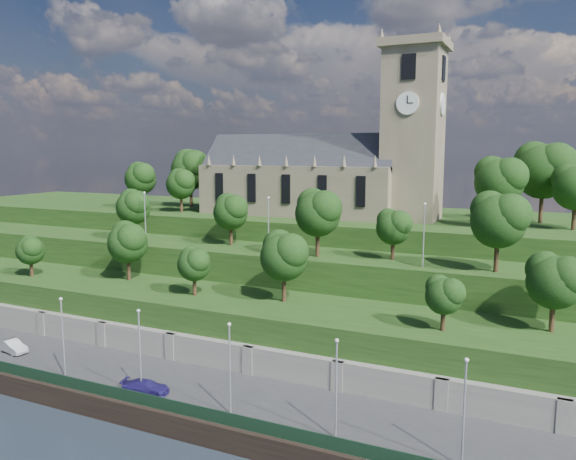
% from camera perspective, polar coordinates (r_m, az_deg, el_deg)
% --- Properties ---
extents(ground, '(320.00, 320.00, 0.00)m').
position_cam_1_polar(ground, '(56.44, -14.62, -18.99)').
color(ground, '#1C242D').
rests_on(ground, ground).
extents(promenade, '(160.00, 12.00, 2.00)m').
position_cam_1_polar(promenade, '(60.26, -10.89, -15.99)').
color(promenade, '#2D2D30').
rests_on(promenade, ground).
extents(quay_wall, '(160.00, 0.50, 2.20)m').
position_cam_1_polar(quay_wall, '(55.92, -14.69, -18.00)').
color(quay_wall, black).
rests_on(quay_wall, ground).
extents(fence, '(160.00, 0.10, 1.20)m').
position_cam_1_polar(fence, '(55.73, -14.31, -16.38)').
color(fence, '#16321F').
rests_on(fence, promenade).
extents(retaining_wall, '(160.00, 2.10, 5.00)m').
position_cam_1_polar(retaining_wall, '(64.23, -7.74, -12.91)').
color(retaining_wall, slate).
rests_on(retaining_wall, ground).
extents(embankment_lower, '(160.00, 12.00, 8.00)m').
position_cam_1_polar(embankment_lower, '(68.57, -5.01, -10.15)').
color(embankment_lower, '#1D3B13').
rests_on(embankment_lower, ground).
extents(embankment_upper, '(160.00, 10.00, 12.00)m').
position_cam_1_polar(embankment_upper, '(77.34, -0.95, -6.45)').
color(embankment_upper, '#1D3B13').
rests_on(embankment_upper, ground).
extents(hilltop, '(160.00, 32.00, 15.00)m').
position_cam_1_polar(hilltop, '(95.89, 4.53, -2.69)').
color(hilltop, '#1D3B13').
rests_on(hilltop, ground).
extents(church, '(38.60, 12.35, 27.60)m').
position_cam_1_polar(church, '(90.19, 4.21, 6.24)').
color(church, '#6F634D').
rests_on(church, hilltop).
extents(trees_lower, '(70.70, 8.60, 8.32)m').
position_cam_1_polar(trees_lower, '(65.50, -2.43, -2.80)').
color(trees_lower, '#322013').
rests_on(trees_lower, embankment_lower).
extents(trees_upper, '(57.88, 8.50, 9.01)m').
position_cam_1_polar(trees_upper, '(71.86, 2.87, 1.79)').
color(trees_upper, '#322013').
rests_on(trees_upper, embankment_upper).
extents(trees_hilltop, '(76.12, 16.41, 11.73)m').
position_cam_1_polar(trees_hilltop, '(88.06, 8.00, 5.71)').
color(trees_hilltop, '#322013').
rests_on(trees_hilltop, hilltop).
extents(lamp_posts_promenade, '(60.36, 0.36, 8.53)m').
position_cam_1_polar(lamp_posts_promenade, '(56.69, -14.83, -11.30)').
color(lamp_posts_promenade, '#B2B2B7').
rests_on(lamp_posts_promenade, promenade).
extents(lamp_posts_upper, '(40.36, 0.36, 7.54)m').
position_cam_1_polar(lamp_posts_upper, '(72.72, -2.00, 0.94)').
color(lamp_posts_upper, '#B2B2B7').
rests_on(lamp_posts_upper, embankment_upper).
extents(car_middle, '(4.66, 2.29, 1.47)m').
position_cam_1_polar(car_middle, '(74.36, -26.24, -10.54)').
color(car_middle, '#A0A1A4').
rests_on(car_middle, promenade).
extents(car_right, '(4.98, 3.02, 1.35)m').
position_cam_1_polar(car_right, '(58.20, -14.26, -15.21)').
color(car_right, navy).
rests_on(car_right, promenade).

